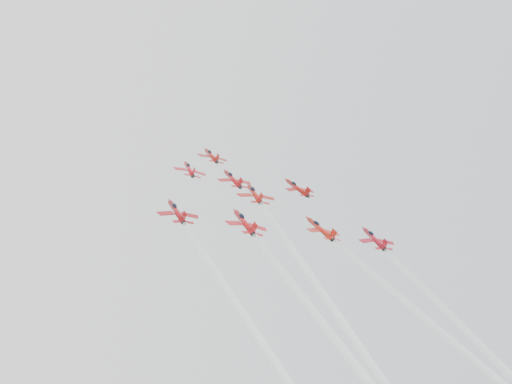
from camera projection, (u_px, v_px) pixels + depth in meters
name	position (u px, v px, depth m)	size (l,w,h in m)	color
jet_lead	(211.00, 155.00, 170.60)	(9.69, 11.91, 9.12)	maroon
jet_row2_left	(189.00, 169.00, 152.43)	(9.25, 11.37, 8.71)	#B01019
jet_row2_center	(233.00, 179.00, 155.34)	(9.97, 12.25, 9.38)	#A20F13
jet_row2_right	(297.00, 188.00, 164.86)	(9.82, 12.07, 9.24)	maroon
jet_center	(353.00, 301.00, 106.62)	(10.31, 90.63, 68.45)	#A1170F
jet_rear_farleft	(256.00, 345.00, 84.02)	(9.47, 83.26, 62.89)	maroon
jet_rear_left	(362.00, 370.00, 85.79)	(10.37, 91.14, 68.84)	#AB1014
jet_rear_right	(447.00, 352.00, 98.71)	(9.71, 85.35, 64.47)	#AD1D10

